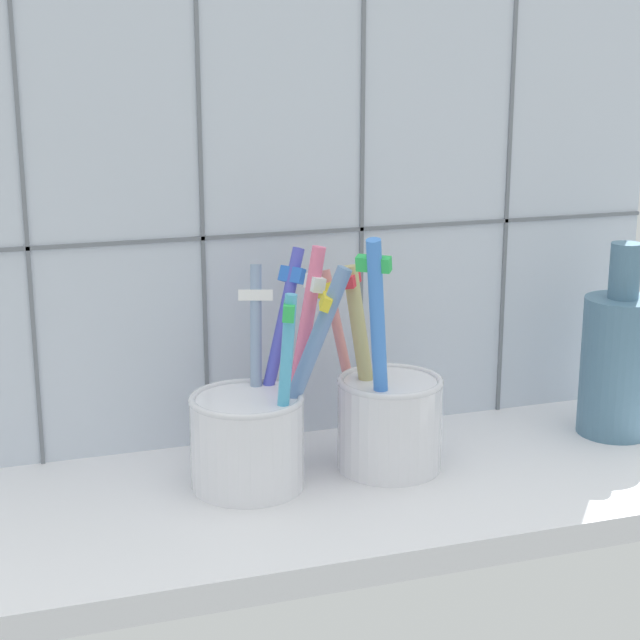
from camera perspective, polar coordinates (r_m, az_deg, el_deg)
The scene contains 5 objects.
counter_slab at distance 76.89cm, azimuth 0.49°, elevation -9.70°, with size 64.00×22.00×2.00cm, color silver.
tile_wall_back at distance 82.03cm, azimuth -2.20°, elevation 7.52°, with size 64.00×2.20×45.00cm.
toothbrush_cup_left at distance 75.45cm, azimuth -3.65°, elevation -5.89°, with size 11.51×9.60×17.03cm.
toothbrush_cup_right at distance 78.44cm, azimuth 3.65°, elevation -5.13°, with size 8.22×9.90×18.23cm.
ceramic_vase at distance 87.86cm, azimuth 15.84°, elevation -2.13°, with size 5.91×5.91×15.73cm.
Camera 1 is at (-22.57, -66.16, 33.01)cm, focal length 59.06 mm.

